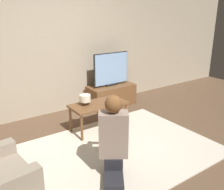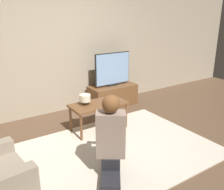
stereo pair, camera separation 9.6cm
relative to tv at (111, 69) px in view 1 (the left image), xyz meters
The scene contains 8 objects.
ground_plane 2.09m from the tv, 124.75° to the right, with size 10.00×10.00×0.00m, color brown.
wall_back 1.27m from the tv, 162.83° to the left, with size 10.00×0.06×2.60m.
rug 2.08m from the tv, 124.75° to the right, with size 2.95×1.99×0.02m.
tv_stand 0.56m from the tv, 90.00° to the right, with size 0.99×0.47×0.44m.
tv is the anchor object (origin of this frame).
coffee_table 1.25m from the tv, 134.74° to the right, with size 0.93×0.46×0.47m.
person_kneeling 2.43m from the tv, 124.14° to the right, with size 0.66×0.81×1.01m.
table_lamp 1.33m from the tv, 143.23° to the right, with size 0.18×0.18×0.17m.
Camera 1 is at (-1.75, -2.52, 1.90)m, focal length 40.00 mm.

